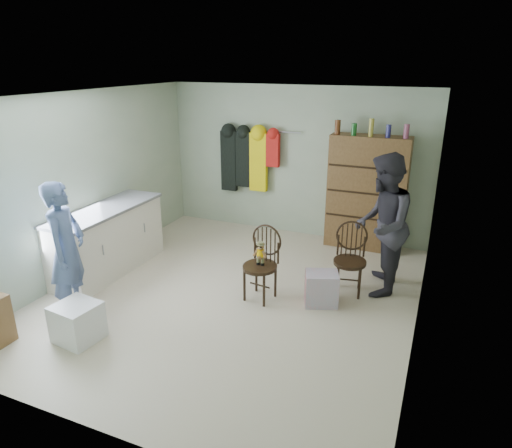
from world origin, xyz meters
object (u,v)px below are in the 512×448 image
at_px(counter, 108,239).
at_px(dresser, 367,193).
at_px(chair_front, 262,259).
at_px(chair_far, 350,256).

xyz_separation_m(counter, dresser, (3.20, 2.30, 0.44)).
distance_m(counter, chair_front, 2.32).
xyz_separation_m(counter, chair_front, (2.32, 0.11, 0.06)).
relative_size(counter, dresser, 0.90).
bearing_deg(counter, chair_far, 11.99).
bearing_deg(chair_far, counter, -178.33).
relative_size(chair_far, dresser, 0.46).
bearing_deg(chair_front, dresser, 76.18).
bearing_deg(counter, chair_front, 2.63).
relative_size(chair_front, dresser, 0.46).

